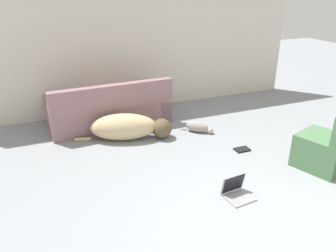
{
  "coord_description": "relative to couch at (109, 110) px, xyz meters",
  "views": [
    {
      "loc": [
        -1.84,
        -1.87,
        2.22
      ],
      "look_at": [
        -0.31,
        1.86,
        0.49
      ],
      "focal_mm": 35.0,
      "sensor_mm": 36.0,
      "label": 1
    }
  ],
  "objects": [
    {
      "name": "wall_back",
      "position": [
        0.78,
        0.62,
        1.11
      ],
      "size": [
        6.48,
        0.06,
        2.73
      ],
      "color": "beige",
      "rests_on": "ground_plane"
    },
    {
      "name": "ground_plane",
      "position": [
        0.78,
        -3.4,
        -0.25
      ],
      "size": [
        20.0,
        20.0,
        0.0
      ],
      "primitive_type": "plane",
      "color": "gray"
    },
    {
      "name": "couch",
      "position": [
        0.0,
        0.0,
        0.0
      ],
      "size": [
        2.06,
        1.04,
        0.79
      ],
      "rotation": [
        0.0,
        0.0,
        3.2
      ],
      "color": "gray",
      "rests_on": "ground_plane"
    },
    {
      "name": "laptop_open",
      "position": [
        0.85,
        -2.66,
        -0.17
      ],
      "size": [
        0.33,
        0.32,
        0.24
      ],
      "rotation": [
        0.0,
        0.0,
        0.1
      ],
      "color": "gray",
      "rests_on": "ground_plane"
    },
    {
      "name": "side_chair",
      "position": [
        2.25,
        -2.55,
        0.04
      ],
      "size": [
        0.71,
        0.73,
        0.83
      ],
      "rotation": [
        0.0,
        0.0,
        3.47
      ],
      "color": "#4C754C",
      "rests_on": "ground_plane"
    },
    {
      "name": "dog",
      "position": [
        0.14,
        -0.74,
        -0.05
      ],
      "size": [
        1.5,
        0.72,
        0.42
      ],
      "rotation": [
        0.0,
        0.0,
        5.99
      ],
      "color": "tan",
      "rests_on": "ground_plane"
    },
    {
      "name": "cat",
      "position": [
        1.26,
        -0.91,
        -0.17
      ],
      "size": [
        0.45,
        0.42,
        0.17
      ],
      "rotation": [
        0.0,
        0.0,
        5.55
      ],
      "color": "gray",
      "rests_on": "ground_plane"
    },
    {
      "name": "book_black",
      "position": [
        1.56,
        -1.74,
        -0.24
      ],
      "size": [
        0.22,
        0.15,
        0.02
      ],
      "rotation": [
        0.0,
        0.0,
        -0.01
      ],
      "color": "black",
      "rests_on": "ground_plane"
    }
  ]
}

